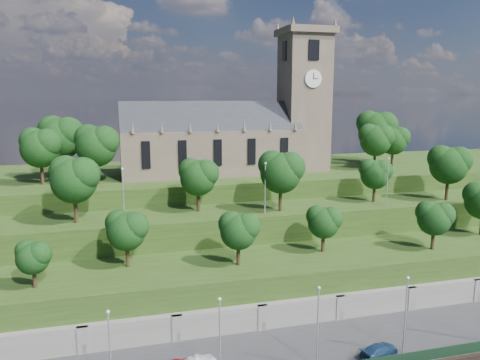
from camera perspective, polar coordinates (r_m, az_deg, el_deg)
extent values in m
cube|color=#2D2D30|center=(55.63, 9.70, -20.23)|extent=(160.00, 12.00, 2.00)
cube|color=slate|center=(59.73, 7.27, -16.25)|extent=(160.00, 2.00, 5.00)
cube|color=slate|center=(55.54, -18.54, -18.92)|extent=(1.20, 0.60, 5.00)
cube|color=slate|center=(55.65, -7.66, -18.38)|extent=(1.20, 0.60, 5.00)
cube|color=slate|center=(57.52, 2.74, -17.28)|extent=(1.20, 0.60, 5.00)
cube|color=slate|center=(61.00, 12.09, -15.82)|extent=(1.20, 0.60, 5.00)
cube|color=slate|center=(65.83, 20.13, -14.21)|extent=(1.20, 0.60, 5.00)
cube|color=slate|center=(71.73, 26.86, -12.65)|extent=(1.20, 0.60, 5.00)
cube|color=#243E14|center=(64.17, 5.24, -12.78)|extent=(160.00, 12.00, 8.00)
cube|color=#243E14|center=(73.21, 2.28, -8.11)|extent=(160.00, 10.00, 12.00)
cube|color=#243E14|center=(92.30, -1.56, -3.23)|extent=(160.00, 32.00, 15.00)
cube|color=brown|center=(85.57, -3.59, 3.51)|extent=(32.00, 12.00, 8.00)
cube|color=#212328|center=(85.18, -3.62, 6.18)|extent=(32.00, 10.18, 10.18)
cone|color=brown|center=(77.54, -12.99, 6.19)|extent=(0.70, 0.70, 1.80)
cone|color=brown|center=(77.84, -9.54, 6.33)|extent=(0.70, 0.70, 1.80)
cone|color=brown|center=(78.41, -6.12, 6.44)|extent=(0.70, 0.70, 1.80)
cone|color=brown|center=(79.26, -2.77, 6.53)|extent=(0.70, 0.70, 1.80)
cone|color=brown|center=(80.37, 0.51, 6.59)|extent=(0.70, 0.70, 1.80)
cone|color=brown|center=(81.73, 3.69, 6.63)|extent=(0.70, 0.70, 1.80)
cone|color=brown|center=(83.33, 6.75, 6.65)|extent=(0.70, 0.70, 1.80)
cube|color=black|center=(77.98, -11.39, 3.03)|extent=(1.40, 0.25, 4.50)
cube|color=black|center=(78.56, -7.02, 3.20)|extent=(1.40, 0.25, 4.50)
cube|color=black|center=(79.59, -2.73, 3.36)|extent=(1.40, 0.25, 4.50)
cube|color=black|center=(81.06, 1.43, 3.50)|extent=(1.40, 0.25, 4.50)
cube|color=black|center=(82.93, 5.42, 3.61)|extent=(1.40, 0.25, 4.50)
cube|color=brown|center=(90.24, 7.78, 9.20)|extent=(8.00, 8.00, 25.00)
cube|color=brown|center=(90.94, 7.99, 17.48)|extent=(9.20, 9.20, 1.20)
cone|color=brown|center=(85.96, 6.50, 18.74)|extent=(0.80, 0.80, 1.60)
cone|color=brown|center=(93.39, 4.63, 18.09)|extent=(0.80, 0.80, 1.60)
cone|color=brown|center=(89.12, 11.55, 18.30)|extent=(0.80, 0.80, 1.60)
cone|color=brown|center=(96.31, 9.34, 17.76)|extent=(0.80, 0.80, 1.60)
cube|color=black|center=(86.82, 9.00, 15.40)|extent=(2.00, 0.25, 3.50)
cube|color=black|center=(94.33, 6.94, 15.04)|extent=(2.00, 0.25, 3.50)
cube|color=black|center=(89.08, 5.42, 15.35)|extent=(0.25, 2.00, 3.50)
cube|color=black|center=(92.20, 10.35, 15.06)|extent=(0.25, 2.00, 3.50)
cylinder|color=white|center=(86.48, 8.92, 12.11)|extent=(3.20, 0.30, 3.20)
cylinder|color=white|center=(91.93, 10.27, 11.95)|extent=(0.30, 3.20, 3.20)
cube|color=black|center=(86.33, 8.98, 12.44)|extent=(0.12, 0.05, 1.10)
cube|color=black|center=(86.48, 9.22, 12.10)|extent=(0.80, 0.05, 0.12)
cylinder|color=black|center=(57.73, -23.76, -10.83)|extent=(0.46, 0.46, 2.35)
sphere|color=black|center=(56.98, -23.93, -8.69)|extent=(3.66, 3.66, 3.66)
sphere|color=black|center=(56.35, -23.29, -8.26)|extent=(2.74, 2.74, 2.74)
sphere|color=black|center=(57.29, -24.55, -7.86)|extent=(2.56, 2.56, 2.56)
cylinder|color=black|center=(60.58, -13.56, -8.83)|extent=(0.50, 0.50, 3.11)
sphere|color=black|center=(59.68, -13.68, -6.10)|extent=(4.84, 4.84, 4.84)
sphere|color=black|center=(59.03, -12.76, -5.51)|extent=(3.63, 3.63, 3.63)
sphere|color=black|center=(60.00, -14.55, -5.09)|extent=(3.39, 3.39, 3.39)
cylinder|color=black|center=(59.50, -0.20, -8.97)|extent=(0.49, 0.49, 2.97)
sphere|color=black|center=(58.61, -0.20, -6.32)|extent=(4.61, 4.61, 4.61)
sphere|color=black|center=(58.22, 0.80, -5.73)|extent=(3.46, 3.46, 3.46)
sphere|color=black|center=(58.70, -1.11, -5.36)|extent=(3.23, 3.23, 3.23)
cylinder|color=black|center=(65.40, 10.08, -7.42)|extent=(0.48, 0.48, 2.77)
sphere|color=black|center=(64.64, 10.16, -5.16)|extent=(4.31, 4.31, 4.31)
sphere|color=black|center=(64.46, 11.04, -4.64)|extent=(3.23, 3.23, 3.23)
sphere|color=black|center=(64.58, 9.37, -4.36)|extent=(3.02, 3.02, 3.02)
cylinder|color=black|center=(70.59, 22.44, -6.66)|extent=(0.49, 0.49, 2.94)
sphere|color=black|center=(69.86, 22.60, -4.43)|extent=(4.57, 4.57, 4.57)
sphere|color=black|center=(69.90, 23.47, -3.90)|extent=(3.43, 3.43, 3.43)
sphere|color=black|center=(69.60, 21.85, -3.65)|extent=(3.20, 3.20, 3.20)
sphere|color=black|center=(79.69, 26.80, -1.54)|extent=(3.85, 3.85, 3.85)
cylinder|color=black|center=(67.31, -19.40, -3.29)|extent=(0.54, 0.54, 3.96)
sphere|color=black|center=(66.55, -19.60, -0.08)|extent=(6.17, 6.17, 6.17)
sphere|color=black|center=(65.69, -18.62, 0.67)|extent=(4.62, 4.62, 4.62)
sphere|color=black|center=(67.21, -20.52, 1.03)|extent=(4.32, 4.32, 4.32)
cylinder|color=black|center=(70.01, -5.10, -2.44)|extent=(0.51, 0.51, 3.44)
sphere|color=black|center=(69.35, -5.14, 0.24)|extent=(5.35, 5.35, 5.35)
sphere|color=black|center=(68.88, -4.20, 0.87)|extent=(4.01, 4.01, 4.01)
sphere|color=black|center=(69.68, -6.01, 1.17)|extent=(3.75, 3.75, 3.75)
cylinder|color=black|center=(70.09, 4.94, -2.22)|extent=(0.53, 0.53, 3.93)
sphere|color=black|center=(69.36, 4.98, 0.85)|extent=(6.11, 6.11, 6.11)
sphere|color=black|center=(69.07, 6.12, 1.56)|extent=(4.58, 4.58, 4.58)
sphere|color=black|center=(69.53, 3.96, 1.91)|extent=(4.28, 4.28, 4.28)
cylinder|color=black|center=(79.13, 16.03, -1.47)|extent=(0.49, 0.49, 3.02)
sphere|color=black|center=(78.60, 16.14, 0.61)|extent=(4.70, 4.70, 4.70)
sphere|color=black|center=(78.58, 16.92, 1.09)|extent=(3.53, 3.53, 3.53)
sphere|color=black|center=(78.54, 15.44, 1.34)|extent=(3.29, 3.29, 3.29)
cylinder|color=black|center=(84.40, 23.91, -0.93)|extent=(0.53, 0.53, 3.91)
sphere|color=black|center=(83.80, 24.10, 1.60)|extent=(6.08, 6.08, 6.08)
sphere|color=black|center=(83.99, 25.05, 2.17)|extent=(4.56, 4.56, 4.56)
sphere|color=black|center=(83.57, 23.27, 2.48)|extent=(4.25, 4.25, 4.25)
cylinder|color=black|center=(81.10, -22.99, 0.87)|extent=(0.53, 0.53, 3.93)
sphere|color=black|center=(80.62, -23.18, 3.53)|extent=(6.11, 6.11, 6.11)
sphere|color=black|center=(79.76, -22.42, 4.18)|extent=(4.58, 4.58, 4.58)
sphere|color=black|center=(81.41, -23.91, 4.40)|extent=(4.28, 4.28, 4.28)
cylinder|color=black|center=(86.64, -20.87, 1.80)|extent=(0.56, 0.56, 4.60)
sphere|color=black|center=(86.14, -21.06, 4.72)|extent=(7.16, 7.16, 7.16)
sphere|color=black|center=(85.20, -20.20, 5.45)|extent=(5.37, 5.37, 5.37)
sphere|color=black|center=(87.06, -21.89, 5.67)|extent=(5.01, 5.01, 5.01)
cylinder|color=black|center=(78.32, -16.97, 1.01)|extent=(0.54, 0.54, 4.13)
sphere|color=black|center=(77.81, -17.12, 3.91)|extent=(6.42, 6.42, 6.42)
sphere|color=black|center=(77.03, -16.22, 4.61)|extent=(4.82, 4.82, 4.82)
sphere|color=black|center=(78.53, -17.97, 4.86)|extent=(4.49, 4.49, 4.49)
cylinder|color=black|center=(93.44, 16.08, 2.39)|extent=(0.53, 0.53, 3.77)
sphere|color=black|center=(93.03, 16.19, 4.61)|extent=(5.86, 5.86, 5.86)
sphere|color=black|center=(93.06, 17.03, 5.11)|extent=(4.39, 4.39, 4.39)
sphere|color=black|center=(93.03, 15.45, 5.37)|extent=(4.10, 4.10, 4.10)
cylinder|color=black|center=(102.64, 16.12, 3.34)|extent=(0.57, 0.57, 4.72)
sphere|color=black|center=(102.21, 16.25, 5.87)|extent=(7.34, 7.34, 7.34)
sphere|color=black|center=(102.28, 17.20, 6.45)|extent=(5.51, 5.51, 5.51)
sphere|color=black|center=(102.25, 15.40, 6.74)|extent=(5.14, 5.14, 5.14)
cylinder|color=black|center=(97.83, 18.05, 2.55)|extent=(0.52, 0.52, 3.51)
sphere|color=black|center=(97.45, 18.16, 4.53)|extent=(5.47, 5.47, 5.47)
sphere|color=black|center=(97.53, 18.91, 4.98)|extent=(4.10, 4.10, 4.10)
sphere|color=black|center=(97.42, 17.51, 5.21)|extent=(3.83, 3.83, 3.83)
cylinder|color=#B2B2B7|center=(46.00, -15.53, -20.05)|extent=(0.16, 0.16, 8.34)
sphere|color=silver|center=(44.01, -15.81, -15.21)|extent=(0.36, 0.36, 0.36)
cylinder|color=#B2B2B7|center=(46.78, -2.47, -19.10)|extent=(0.16, 0.16, 8.34)
sphere|color=silver|center=(44.83, -2.51, -14.32)|extent=(0.36, 0.36, 0.36)
cylinder|color=#B2B2B7|center=(49.60, 9.44, -17.41)|extent=(0.16, 0.16, 8.34)
sphere|color=silver|center=(47.77, 9.59, -12.85)|extent=(0.36, 0.36, 0.36)
cylinder|color=#B2B2B7|center=(54.15, 19.50, -15.40)|extent=(0.16, 0.16, 8.34)
sphere|color=silver|center=(52.48, 19.78, -11.17)|extent=(0.36, 0.36, 0.36)
cylinder|color=#B2B2B7|center=(64.74, -14.02, -1.99)|extent=(0.16, 0.16, 7.34)
sphere|color=silver|center=(64.06, -14.16, 1.32)|extent=(0.36, 0.36, 0.36)
cylinder|color=#B2B2B7|center=(67.94, 3.09, -1.12)|extent=(0.16, 0.16, 7.34)
sphere|color=silver|center=(67.29, 3.12, 2.04)|extent=(0.36, 0.36, 0.36)
cylinder|color=#B2B2B7|center=(76.42, 17.51, -0.31)|extent=(0.16, 0.16, 7.34)
sphere|color=silver|center=(75.85, 17.66, 2.51)|extent=(0.36, 0.36, 0.36)
imported|color=navy|center=(54.32, 16.59, -19.30)|extent=(5.05, 3.38, 1.36)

